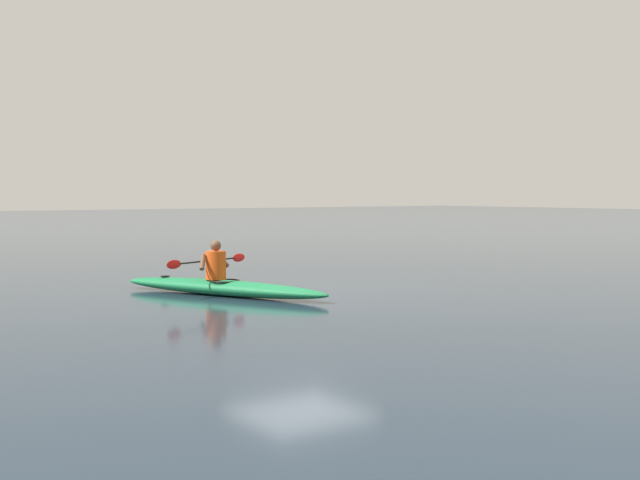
# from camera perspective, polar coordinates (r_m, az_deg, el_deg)

# --- Properties ---
(ground_plane) EXTENTS (160.00, 160.00, 0.00)m
(ground_plane) POSITION_cam_1_polar(r_m,az_deg,el_deg) (17.20, -1.35, -3.49)
(ground_plane) COLOR #1E2D3D
(kayak) EXTENTS (2.46, 4.79, 0.31)m
(kayak) POSITION_cam_1_polar(r_m,az_deg,el_deg) (16.70, -6.59, -3.18)
(kayak) COLOR #19723F
(kayak) RESTS_ON ground
(kayaker) EXTENTS (2.21, 0.94, 0.77)m
(kayaker) POSITION_cam_1_polar(r_m,az_deg,el_deg) (16.76, -7.04, -1.55)
(kayaker) COLOR #E04C14
(kayaker) RESTS_ON kayak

